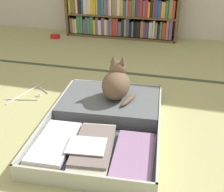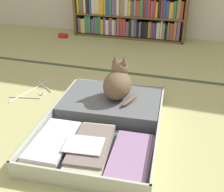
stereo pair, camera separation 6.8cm
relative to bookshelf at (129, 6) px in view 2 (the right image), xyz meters
The scene contains 7 objects.
ground_plane 2.32m from the bookshelf, 81.45° to the right, with size 10.00×10.00×0.00m, color tan.
tatami_border 1.25m from the bookshelf, 73.48° to the right, with size 4.80×0.05×0.00m.
bookshelf is the anchor object (origin of this frame).
open_suitcase 2.05m from the bookshelf, 79.91° to the right, with size 0.76×1.04×0.10m.
black_cat 1.83m from the bookshelf, 77.80° to the right, with size 0.23×0.26×0.28m.
clothes_hanger 1.79m from the bookshelf, 100.08° to the right, with size 0.26×0.42×0.01m.
small_red_pouch 0.90m from the bookshelf, 160.58° to the right, with size 0.10×0.07×0.05m.
Camera 2 is at (0.50, -1.11, 0.97)m, focal length 44.26 mm.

